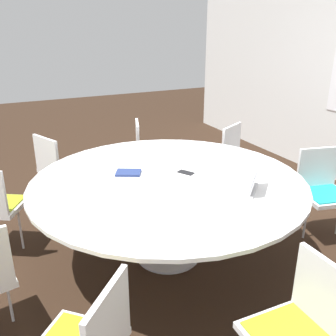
{
  "coord_description": "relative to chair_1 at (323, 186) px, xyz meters",
  "views": [
    {
      "loc": [
        2.58,
        -1.25,
        1.96
      ],
      "look_at": [
        0.0,
        0.0,
        0.85
      ],
      "focal_mm": 40.0,
      "sensor_mm": 36.0,
      "label": 1
    }
  ],
  "objects": [
    {
      "name": "laptop",
      "position": [
        0.18,
        -1.06,
        0.3
      ],
      "size": [
        0.37,
        0.37,
        0.21
      ],
      "rotation": [
        0.0,
        0.0,
        -0.8
      ],
      "color": "silver",
      "rests_on": "conference_table"
    },
    {
      "name": "chair_3",
      "position": [
        -1.76,
        -1.06,
        0.0
      ],
      "size": [
        0.55,
        0.54,
        0.85
      ],
      "rotation": [
        0.0,
        0.0,
        5.95
      ],
      "color": "white",
      "rests_on": "ground_plane"
    },
    {
      "name": "chair_2",
      "position": [
        -1.07,
        -0.18,
        0.0
      ],
      "size": [
        0.58,
        0.59,
        0.85
      ],
      "rotation": [
        0.0,
        0.0,
        5.2
      ],
      "color": "white",
      "rests_on": "ground_plane"
    },
    {
      "name": "spiral_notebook",
      "position": [
        -0.55,
        -1.76,
        0.25
      ],
      "size": [
        0.23,
        0.26,
        0.02
      ],
      "color": "navy",
      "rests_on": "conference_table"
    },
    {
      "name": "chair_1",
      "position": [
        0.0,
        0.0,
        0.0
      ],
      "size": [
        0.51,
        0.53,
        0.85
      ],
      "rotation": [
        0.0,
        0.0,
        4.48
      ],
      "color": "white",
      "rests_on": "ground_plane"
    },
    {
      "name": "chair_8",
      "position": [
        1.24,
        -1.48,
        0.0
      ],
      "size": [
        0.45,
        0.43,
        0.85
      ],
      "rotation": [
        0.0,
        0.0,
        9.4
      ],
      "color": "white",
      "rests_on": "ground_plane"
    },
    {
      "name": "ground_plane",
      "position": [
        -0.29,
        -1.51,
        -0.51
      ],
      "size": [
        16.0,
        16.0,
        0.0
      ],
      "primitive_type": "plane",
      "color": "black"
    },
    {
      "name": "chair_4",
      "position": [
        -1.67,
        -2.17,
        0.0
      ],
      "size": [
        0.57,
        0.56,
        0.85
      ],
      "rotation": [
        0.0,
        0.0,
        6.68
      ],
      "color": "white",
      "rests_on": "ground_plane"
    },
    {
      "name": "cell_phone",
      "position": [
        -0.35,
        -1.31,
        0.25
      ],
      "size": [
        0.16,
        0.13,
        0.01
      ],
      "color": "black",
      "rests_on": "conference_table"
    },
    {
      "name": "handbag",
      "position": [
        -1.56,
        -0.46,
        -0.37
      ],
      "size": [
        0.36,
        0.16,
        0.28
      ],
      "color": "black",
      "rests_on": "ground_plane"
    },
    {
      "name": "conference_table",
      "position": [
        -0.29,
        -1.51,
        0.16
      ],
      "size": [
        2.27,
        2.27,
        0.75
      ],
      "color": "#B7B7BC",
      "rests_on": "ground_plane"
    }
  ]
}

